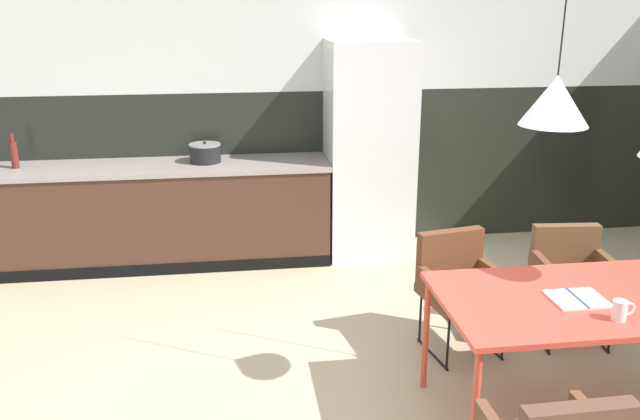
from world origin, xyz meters
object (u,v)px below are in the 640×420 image
Objects in this scene: armchair_far_side at (571,267)px; open_book at (577,299)px; armchair_head_of_table at (458,278)px; refrigerator_column at (369,151)px; cooking_pot at (205,153)px; bottle_spice_small at (14,154)px; dining_table at (593,304)px; mug_white_ceramic at (620,310)px; pendant_lamp_over_table_near at (555,100)px.

armchair_far_side is 1.08m from open_book.
armchair_far_side is at bearing 172.28° from armchair_head_of_table.
armchair_head_of_table is at bearing 109.67° from open_book.
refrigerator_column is 2.50× the size of armchair_far_side.
bottle_spice_small is (-1.55, 0.00, 0.04)m from cooking_pot.
cooking_pot is (-2.09, 2.67, 0.27)m from dining_table.
armchair_head_of_table is (-0.43, 0.86, -0.20)m from dining_table.
refrigerator_column reaches higher than mug_white_ceramic.
open_book is at bearing -14.46° from pendant_lamp_over_table_near.
bottle_spice_small is 0.25× the size of pendant_lamp_over_table_near.
pendant_lamp_over_table_near is at bearing 86.71° from armchair_head_of_table.
armchair_far_side is at bearing -23.81° from bottle_spice_small.
armchair_head_of_table is 6.64× the size of mug_white_ceramic.
cooking_pot is 0.23× the size of pendant_lamp_over_table_near.
pendant_lamp_over_table_near is (0.34, -2.61, 0.82)m from refrigerator_column.
dining_table is 5.91× the size of open_book.
armchair_head_of_table is 0.98m from open_book.
armchair_head_of_table is 2.80× the size of open_book.
cooking_pot reaches higher than armchair_far_side.
bottle_spice_small is (-3.64, 2.67, 0.31)m from dining_table.
armchair_far_side is at bearing 62.77° from open_book.
armchair_head_of_table reaches higher than armchair_far_side.
cooking_pot is (-1.42, 0.04, 0.01)m from refrigerator_column.
dining_table is 0.13m from open_book.
cooking_pot is at bearing 126.17° from open_book.
armchair_head_of_table is 0.80m from armchair_far_side.
pendant_lamp_over_table_near reaches higher than bottle_spice_small.
refrigerator_column is 2.97m from bottle_spice_small.
refrigerator_column is at bearing -1.56° from cooking_pot.
armchair_head_of_table is 3.72m from bottle_spice_small.
armchair_head_of_table is 1.24m from mug_white_ceramic.
dining_table is at bearing -36.24° from bottle_spice_small.
mug_white_ceramic is at bearing -94.82° from dining_table.
refrigerator_column reaches higher than armchair_head_of_table.
dining_table is at bearing 85.18° from mug_white_ceramic.
armchair_far_side reaches higher than open_book.
mug_white_ceramic is 0.43× the size of cooking_pot.
mug_white_ceramic is (0.41, -1.13, 0.30)m from armchair_head_of_table.
refrigerator_column is 1.84m from armchair_head_of_table.
dining_table is at bearing 16.35° from open_book.
armchair_far_side reaches higher than dining_table.
pendant_lamp_over_table_near is (1.76, -2.64, 0.81)m from cooking_pot.
open_book is 3.35m from cooking_pot.
armchair_far_side is (0.37, 0.90, -0.19)m from dining_table.
bottle_spice_small is at bearing 143.76° from dining_table.
open_book is (0.55, -2.66, -0.21)m from refrigerator_column.
mug_white_ceramic is (-0.39, -1.17, 0.28)m from armchair_far_side.
dining_table is 5.61× the size of bottle_spice_small.
mug_white_ceramic is at bearing -43.41° from pendant_lamp_over_table_near.
dining_table is 14.00× the size of mug_white_ceramic.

